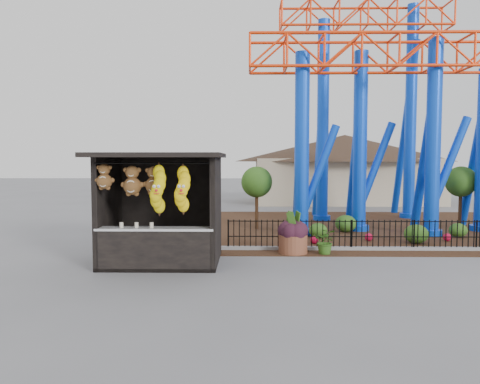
{
  "coord_description": "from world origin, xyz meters",
  "views": [
    {
      "loc": [
        -0.54,
        -12.03,
        2.95
      ],
      "look_at": [
        -0.79,
        1.5,
        2.0
      ],
      "focal_mm": 35.0,
      "sensor_mm": 36.0,
      "label": 1
    }
  ],
  "objects_px": {
    "prize_booth": "(160,210)",
    "roller_coaster": "(382,77)",
    "terracotta_planter": "(293,244)",
    "potted_plant": "(326,241)"
  },
  "relations": [
    {
      "from": "prize_booth",
      "to": "terracotta_planter",
      "type": "height_order",
      "value": "prize_booth"
    },
    {
      "from": "roller_coaster",
      "to": "terracotta_planter",
      "type": "height_order",
      "value": "roller_coaster"
    },
    {
      "from": "prize_booth",
      "to": "potted_plant",
      "type": "distance_m",
      "value": 5.21
    },
    {
      "from": "potted_plant",
      "to": "roller_coaster",
      "type": "bearing_deg",
      "value": 79.01
    },
    {
      "from": "roller_coaster",
      "to": "terracotta_planter",
      "type": "relative_size",
      "value": 12.17
    },
    {
      "from": "prize_booth",
      "to": "terracotta_planter",
      "type": "bearing_deg",
      "value": 22.17
    },
    {
      "from": "prize_booth",
      "to": "terracotta_planter",
      "type": "xyz_separation_m",
      "value": [
        3.86,
        1.57,
        -1.24
      ]
    },
    {
      "from": "roller_coaster",
      "to": "terracotta_planter",
      "type": "xyz_separation_m",
      "value": [
        -4.27,
        -5.74,
        -6.14
      ]
    },
    {
      "from": "roller_coaster",
      "to": "potted_plant",
      "type": "relative_size",
      "value": 13.61
    },
    {
      "from": "prize_booth",
      "to": "roller_coaster",
      "type": "relative_size",
      "value": 0.32
    }
  ]
}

